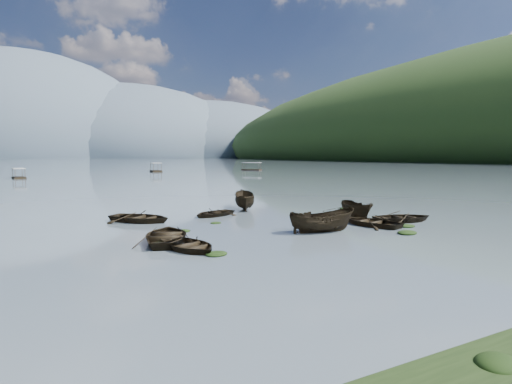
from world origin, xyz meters
name	(u,v)px	position (x,y,z in m)	size (l,w,h in m)	color
ground_plane	(352,244)	(0.00, 0.00, 0.00)	(2400.00, 2400.00, 0.00)	slate
haze_mtn_b	(25,158)	(-60.00, 900.00, 0.00)	(520.00, 520.00, 340.00)	#475666
haze_mtn_c	(129,158)	(140.00, 900.00, 0.00)	(520.00, 520.00, 260.00)	#475666
haze_mtn_d	(206,158)	(320.00, 900.00, 0.00)	(520.00, 520.00, 220.00)	#475666
rowboat_0	(189,249)	(-8.68, 3.02, 0.00)	(2.99, 4.18, 0.87)	black
rowboat_1	(167,241)	(-9.18, 5.57, 0.00)	(3.63, 5.08, 1.05)	black
rowboat_2	(322,232)	(0.58, 3.69, 0.00)	(1.74, 4.62, 1.78)	black
rowboat_3	(371,225)	(5.31, 4.14, 0.00)	(3.19, 4.47, 0.93)	black
rowboat_4	(403,221)	(8.75, 4.35, 0.00)	(3.30, 4.62, 0.96)	black
rowboat_5	(357,218)	(6.87, 7.46, 0.00)	(1.56, 4.15, 1.60)	black
rowboat_6	(140,222)	(-9.21, 13.36, 0.00)	(3.53, 4.94, 1.02)	black
rowboat_7	(214,216)	(-3.14, 13.61, 0.00)	(2.82, 3.94, 0.82)	black
rowboat_8	(244,209)	(0.90, 16.18, 0.00)	(1.83, 4.88, 1.88)	black
weed_clump_0	(216,255)	(-7.80, 1.20, 0.00)	(1.15, 0.94, 0.25)	black
weed_clump_1	(183,232)	(-7.47, 8.03, 0.00)	(0.98, 0.78, 0.22)	black
weed_clump_2	(407,234)	(5.13, 0.70, 0.00)	(1.33, 1.06, 0.29)	black
weed_clump_3	(337,215)	(6.34, 9.28, 0.00)	(0.89, 0.75, 0.20)	black
weed_clump_4	(407,227)	(7.13, 2.52, 0.00)	(1.18, 0.94, 0.24)	black
weed_clump_5	(158,245)	(-9.89, 4.80, 0.00)	(1.06, 0.86, 0.22)	black
weed_clump_6	(216,223)	(-4.34, 10.10, 0.00)	(0.85, 0.71, 0.18)	black
weed_clump_7	(344,209)	(9.40, 12.03, 0.00)	(0.97, 0.78, 0.21)	black
pontoon_left	(19,178)	(-21.45, 84.40, 0.00)	(2.32, 5.58, 2.14)	black
pontoon_centre	(156,172)	(13.75, 106.59, 0.00)	(2.87, 6.89, 2.64)	black
pontoon_right	(252,170)	(45.34, 103.55, 0.00)	(2.76, 6.63, 2.54)	black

